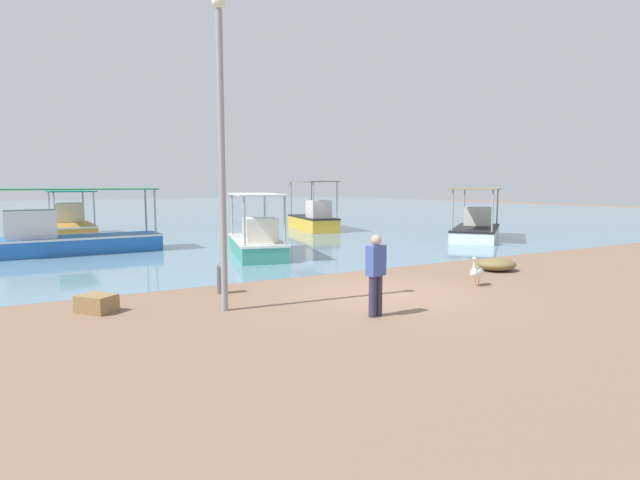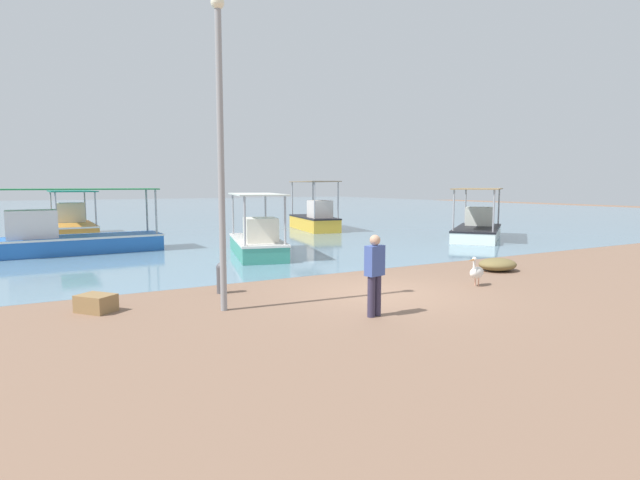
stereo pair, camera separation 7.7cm
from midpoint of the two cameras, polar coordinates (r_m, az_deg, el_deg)
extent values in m
plane|color=#80604C|center=(12.63, 6.99, -6.06)|extent=(120.00, 120.00, 0.00)
cube|color=#65889E|center=(58.45, -22.13, 3.18)|extent=(110.00, 90.00, 0.00)
cube|color=teal|center=(19.38, -7.41, -0.78)|extent=(2.76, 5.12, 0.64)
cube|color=silver|center=(19.34, -7.42, 0.04)|extent=(2.80, 5.17, 0.08)
cylinder|color=#99999E|center=(21.36, -10.11, 2.95)|extent=(0.08, 0.08, 1.68)
cylinder|color=#99999E|center=(21.53, -6.43, 3.03)|extent=(0.08, 0.08, 1.68)
cylinder|color=#99999E|center=(17.02, -8.76, 2.15)|extent=(0.08, 0.08, 1.68)
cylinder|color=#99999E|center=(17.23, -4.17, 2.25)|extent=(0.08, 0.08, 1.68)
cube|color=silver|center=(19.23, -7.50, 5.21)|extent=(2.80, 4.95, 0.05)
cube|color=beige|center=(18.22, -6.97, 1.17)|extent=(1.41, 1.52, 0.87)
cube|color=gold|center=(30.20, -0.94, 1.95)|extent=(2.53, 5.31, 0.81)
cube|color=black|center=(30.17, -0.94, 2.64)|extent=(2.57, 5.35, 0.08)
cylinder|color=#99999E|center=(32.12, -3.42, 4.77)|extent=(0.08, 0.08, 2.07)
cylinder|color=#99999E|center=(32.53, -1.02, 4.79)|extent=(0.08, 0.08, 2.07)
cylinder|color=#99999E|center=(27.72, -0.85, 4.54)|extent=(0.08, 0.08, 2.07)
cylinder|color=#99999E|center=(28.19, 1.88, 4.56)|extent=(0.08, 0.08, 2.07)
cube|color=#7F694E|center=(30.11, -0.95, 6.69)|extent=(2.59, 5.13, 0.05)
cube|color=beige|center=(29.06, -0.24, 3.56)|extent=(1.39, 1.59, 1.00)
cube|color=blue|center=(22.10, -26.39, -0.47)|extent=(6.57, 2.19, 0.68)
cube|color=silver|center=(22.07, -26.42, 0.30)|extent=(6.61, 2.23, 0.08)
cylinder|color=#99999E|center=(23.29, -19.38, 3.23)|extent=(0.08, 0.08, 1.83)
cylinder|color=#99999E|center=(21.66, -18.42, 3.06)|extent=(0.08, 0.08, 1.83)
cube|color=#247D43|center=(21.98, -26.66, 5.21)|extent=(6.37, 2.28, 0.05)
cube|color=silver|center=(21.94, -30.29, 1.57)|extent=(1.78, 1.41, 1.07)
cube|color=orange|center=(29.74, -26.60, 1.06)|extent=(2.15, 5.47, 0.65)
cube|color=silver|center=(29.72, -26.63, 1.61)|extent=(2.19, 5.51, 0.08)
cylinder|color=#99999E|center=(27.31, -24.48, 3.22)|extent=(0.08, 0.08, 1.70)
cylinder|color=#99999E|center=(27.16, -28.16, 3.03)|extent=(0.08, 0.08, 1.70)
cylinder|color=#99999E|center=(32.19, -25.49, 3.56)|extent=(0.08, 0.08, 1.70)
cylinder|color=#99999E|center=(32.07, -28.62, 3.39)|extent=(0.08, 0.08, 1.70)
cube|color=#136755|center=(29.65, -26.80, 5.00)|extent=(2.24, 5.28, 0.05)
cube|color=beige|center=(30.90, -26.86, 2.82)|extent=(1.43, 1.26, 1.07)
cube|color=white|center=(26.13, 17.32, 0.76)|extent=(5.56, 5.02, 0.60)
cube|color=black|center=(26.11, 17.34, 1.33)|extent=(5.61, 5.07, 0.08)
cylinder|color=#99999E|center=(23.48, 19.03, 3.15)|extent=(0.08, 0.08, 1.88)
cylinder|color=#99999E|center=(23.63, 14.83, 3.30)|extent=(0.08, 0.08, 1.88)
cylinder|color=#99999E|center=(28.51, 19.55, 3.62)|extent=(0.08, 0.08, 1.88)
cylinder|color=#99999E|center=(28.64, 16.07, 3.75)|extent=(0.08, 0.08, 1.88)
cube|color=olive|center=(26.02, 17.48, 5.61)|extent=(5.46, 4.97, 0.05)
cube|color=silver|center=(27.31, 17.58, 2.61)|extent=(1.67, 1.72, 0.95)
cylinder|color=#E0997A|center=(14.08, 17.54, -4.57)|extent=(0.03, 0.03, 0.22)
cylinder|color=#E0997A|center=(14.12, 17.17, -4.52)|extent=(0.03, 0.03, 0.22)
ellipsoid|color=white|center=(14.03, 17.33, -3.58)|extent=(0.62, 0.43, 0.32)
ellipsoid|color=white|center=(14.25, 17.80, -3.36)|extent=(0.19, 0.16, 0.10)
cylinder|color=white|center=(13.86, 17.07, -2.74)|extent=(0.07, 0.07, 0.26)
sphere|color=white|center=(13.84, 17.10, -2.07)|extent=(0.11, 0.11, 0.11)
cone|color=#E5933F|center=(13.69, 16.78, -2.20)|extent=(0.30, 0.14, 0.06)
cylinder|color=gray|center=(10.74, -11.34, 8.49)|extent=(0.14, 0.14, 6.25)
sphere|color=#EAEACC|center=(11.35, -11.73, 25.05)|extent=(0.28, 0.28, 0.28)
cylinder|color=#47474C|center=(12.73, -11.29, -4.61)|extent=(0.25, 0.25, 0.62)
sphere|color=#4C4C51|center=(12.67, -11.33, -3.10)|extent=(0.26, 0.26, 0.26)
cylinder|color=#342E47|center=(10.43, 6.48, -6.29)|extent=(0.16, 0.16, 0.85)
cylinder|color=#342E47|center=(10.30, 5.82, -6.45)|extent=(0.16, 0.16, 0.85)
cube|color=#3D54A1|center=(10.23, 6.20, -2.35)|extent=(0.44, 0.30, 0.62)
sphere|color=tan|center=(10.18, 6.23, -0.01)|extent=(0.22, 0.22, 0.22)
ellipsoid|color=brown|center=(16.72, 19.47, -2.64)|extent=(1.25, 1.06, 0.40)
cube|color=olive|center=(11.71, -24.34, -6.62)|extent=(0.89, 0.92, 0.37)
camera|label=1|loc=(0.04, -90.14, -0.02)|focal=28.00mm
camera|label=2|loc=(0.04, 89.86, 0.02)|focal=28.00mm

